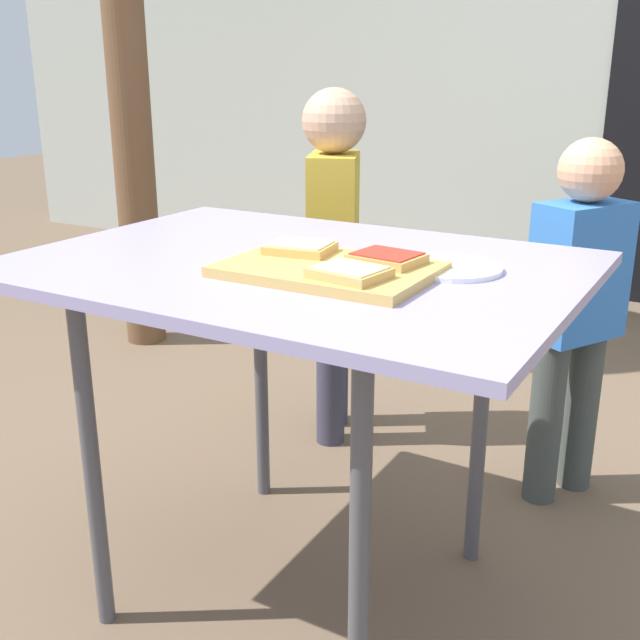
{
  "coord_description": "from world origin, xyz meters",
  "views": [
    {
      "loc": [
        0.79,
        -1.28,
        1.14
      ],
      "look_at": [
        0.05,
        0.0,
        0.66
      ],
      "focal_mm": 43.11,
      "sensor_mm": 36.0,
      "label": 1
    }
  ],
  "objects_px": {
    "pizza_slice_far_left": "(300,248)",
    "plate_white_right": "(451,268)",
    "child_right": "(576,303)",
    "pizza_slice_far_right": "(387,258)",
    "cutting_board": "(328,269)",
    "dining_table": "(297,295)",
    "pizza_slice_near_right": "(349,272)",
    "child_left": "(333,240)"
  },
  "relations": [
    {
      "from": "pizza_slice_far_right",
      "to": "plate_white_right",
      "type": "xyz_separation_m",
      "value": [
        0.1,
        0.08,
        -0.02
      ]
    },
    {
      "from": "dining_table",
      "to": "plate_white_right",
      "type": "height_order",
      "value": "plate_white_right"
    },
    {
      "from": "cutting_board",
      "to": "pizza_slice_near_right",
      "type": "xyz_separation_m",
      "value": [
        0.08,
        -0.06,
        0.02
      ]
    },
    {
      "from": "cutting_board",
      "to": "pizza_slice_far_left",
      "type": "distance_m",
      "value": 0.11
    },
    {
      "from": "plate_white_right",
      "to": "child_right",
      "type": "relative_size",
      "value": 0.2
    },
    {
      "from": "child_left",
      "to": "dining_table",
      "type": "bearing_deg",
      "value": -66.33
    },
    {
      "from": "dining_table",
      "to": "pizza_slice_near_right",
      "type": "bearing_deg",
      "value": -34.32
    },
    {
      "from": "dining_table",
      "to": "pizza_slice_near_right",
      "type": "relative_size",
      "value": 8.0
    },
    {
      "from": "child_left",
      "to": "child_right",
      "type": "relative_size",
      "value": 1.11
    },
    {
      "from": "pizza_slice_near_right",
      "to": "pizza_slice_far_right",
      "type": "relative_size",
      "value": 1.01
    },
    {
      "from": "pizza_slice_far_right",
      "to": "plate_white_right",
      "type": "bearing_deg",
      "value": 39.48
    },
    {
      "from": "pizza_slice_far_left",
      "to": "plate_white_right",
      "type": "bearing_deg",
      "value": 17.38
    },
    {
      "from": "cutting_board",
      "to": "pizza_slice_far_left",
      "type": "bearing_deg",
      "value": 149.86
    },
    {
      "from": "dining_table",
      "to": "child_right",
      "type": "distance_m",
      "value": 0.85
    },
    {
      "from": "cutting_board",
      "to": "pizza_slice_far_left",
      "type": "relative_size",
      "value": 2.8
    },
    {
      "from": "pizza_slice_far_right",
      "to": "cutting_board",
      "type": "bearing_deg",
      "value": -144.69
    },
    {
      "from": "plate_white_right",
      "to": "child_left",
      "type": "distance_m",
      "value": 0.91
    },
    {
      "from": "pizza_slice_near_right",
      "to": "pizza_slice_far_right",
      "type": "height_order",
      "value": "same"
    },
    {
      "from": "pizza_slice_far_right",
      "to": "child_left",
      "type": "bearing_deg",
      "value": 125.34
    },
    {
      "from": "dining_table",
      "to": "plate_white_right",
      "type": "relative_size",
      "value": 5.66
    },
    {
      "from": "cutting_board",
      "to": "child_right",
      "type": "bearing_deg",
      "value": 69.02
    },
    {
      "from": "dining_table",
      "to": "pizza_slice_far_right",
      "type": "xyz_separation_m",
      "value": [
        0.2,
        0.0,
        0.1
      ]
    },
    {
      "from": "child_left",
      "to": "plate_white_right",
      "type": "bearing_deg",
      "value": -46.7
    },
    {
      "from": "pizza_slice_far_left",
      "to": "cutting_board",
      "type": "bearing_deg",
      "value": -30.14
    },
    {
      "from": "cutting_board",
      "to": "child_right",
      "type": "xyz_separation_m",
      "value": [
        0.3,
        0.79,
        -0.23
      ]
    },
    {
      "from": "pizza_slice_far_right",
      "to": "child_left",
      "type": "relative_size",
      "value": 0.13
    },
    {
      "from": "cutting_board",
      "to": "child_left",
      "type": "height_order",
      "value": "child_left"
    },
    {
      "from": "dining_table",
      "to": "pizza_slice_near_right",
      "type": "height_order",
      "value": "pizza_slice_near_right"
    },
    {
      "from": "child_left",
      "to": "child_right",
      "type": "distance_m",
      "value": 0.74
    },
    {
      "from": "pizza_slice_far_right",
      "to": "child_right",
      "type": "xyz_separation_m",
      "value": [
        0.21,
        0.72,
        -0.25
      ]
    },
    {
      "from": "pizza_slice_far_right",
      "to": "dining_table",
      "type": "bearing_deg",
      "value": -179.59
    },
    {
      "from": "pizza_slice_far_left",
      "to": "pizza_slice_far_right",
      "type": "xyz_separation_m",
      "value": [
        0.19,
        0.01,
        0.0
      ]
    },
    {
      "from": "pizza_slice_far_left",
      "to": "child_left",
      "type": "height_order",
      "value": "child_left"
    },
    {
      "from": "cutting_board",
      "to": "pizza_slice_far_right",
      "type": "xyz_separation_m",
      "value": [
        0.09,
        0.06,
        0.02
      ]
    },
    {
      "from": "dining_table",
      "to": "cutting_board",
      "type": "xyz_separation_m",
      "value": [
        0.11,
        -0.06,
        0.08
      ]
    },
    {
      "from": "pizza_slice_near_right",
      "to": "pizza_slice_far_left",
      "type": "xyz_separation_m",
      "value": [
        -0.17,
        0.12,
        0.0
      ]
    },
    {
      "from": "pizza_slice_far_left",
      "to": "child_left",
      "type": "bearing_deg",
      "value": 114.29
    },
    {
      "from": "dining_table",
      "to": "pizza_slice_far_right",
      "type": "relative_size",
      "value": 8.11
    },
    {
      "from": "plate_white_right",
      "to": "child_right",
      "type": "height_order",
      "value": "child_right"
    },
    {
      "from": "pizza_slice_near_right",
      "to": "child_right",
      "type": "bearing_deg",
      "value": 75.31
    },
    {
      "from": "pizza_slice_far_left",
      "to": "pizza_slice_far_right",
      "type": "distance_m",
      "value": 0.19
    },
    {
      "from": "plate_white_right",
      "to": "child_right",
      "type": "distance_m",
      "value": 0.69
    }
  ]
}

